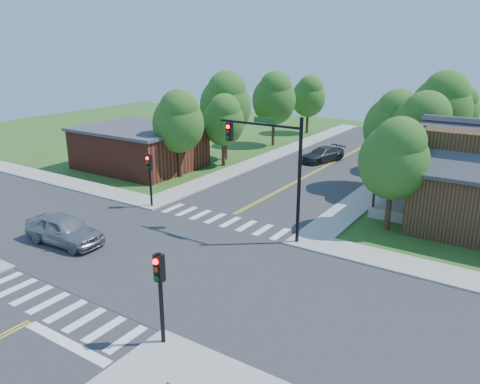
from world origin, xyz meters
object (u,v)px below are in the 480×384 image
Objects in this scene: signal_mast_ne at (273,157)px; signal_pole_se at (160,282)px; car_silver at (64,230)px; car_dgrey at (323,155)px; signal_pole_nw at (150,170)px.

signal_pole_se is (1.69, -11.21, -2.19)m from signal_mast_ne.
signal_mast_ne is 12.45m from car_silver.
signal_mast_ne is at bearing -55.42° from car_silver.
signal_pole_se reaches higher than car_dgrey.
car_dgrey is at bearing -13.00° from car_silver.
signal_pole_se is at bearing -113.19° from car_silver.
signal_mast_ne is 11.55m from signal_pole_se.
signal_pole_nw is 0.74× the size of car_dgrey.
car_silver is 26.23m from car_dgrey.
signal_pole_se is at bearing -45.00° from signal_pole_nw.
car_dgrey is at bearing 76.08° from signal_pole_nw.
signal_pole_nw is at bearing -84.19° from car_dgrey.
signal_mast_ne reaches higher than car_dgrey.
car_silver is at bearing 160.15° from signal_pole_se.
signal_pole_se and signal_pole_nw have the same top height.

